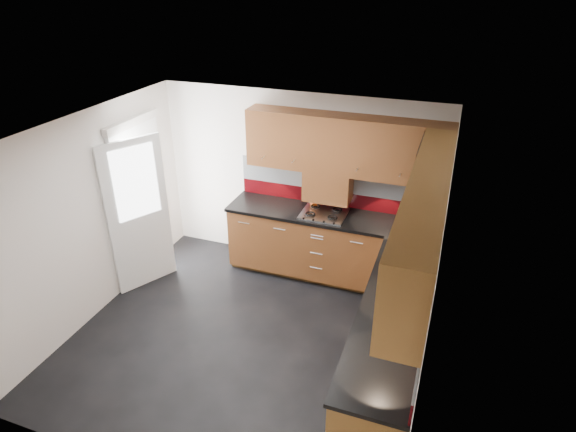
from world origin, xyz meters
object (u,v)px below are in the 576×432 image
at_px(utensil_pot, 315,199).
at_px(food_processor, 411,234).
at_px(toaster, 430,220).
at_px(gas_hob, 324,214).

relative_size(utensil_pot, food_processor, 1.41).
bearing_deg(food_processor, toaster, 72.09).
xyz_separation_m(utensil_pot, toaster, (1.48, -0.08, -0.01)).
distance_m(utensil_pot, toaster, 1.48).
xyz_separation_m(toaster, food_processor, (-0.17, -0.53, 0.05)).
height_order(gas_hob, food_processor, food_processor).
bearing_deg(gas_hob, utensil_pot, 129.39).
distance_m(utensil_pot, food_processor, 1.45).
bearing_deg(toaster, food_processor, -107.91).
height_order(gas_hob, utensil_pot, utensil_pot).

